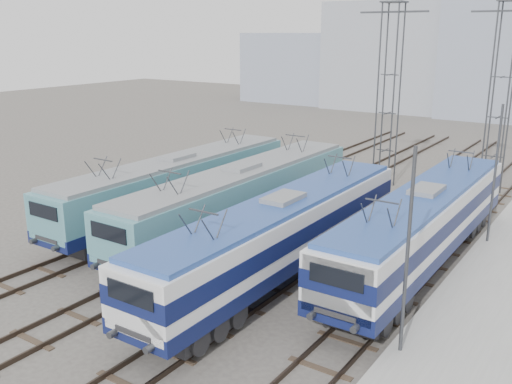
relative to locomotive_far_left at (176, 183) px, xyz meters
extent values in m
plane|color=#514C47|center=(6.75, -8.51, -2.16)|extent=(160.00, 160.00, 0.00)
cube|color=#9E9E99|center=(16.95, -0.51, -2.01)|extent=(4.00, 70.00, 0.30)
cube|color=#0F1747|center=(0.00, 0.21, -0.83)|extent=(2.73, 17.25, 0.57)
cube|color=teal|center=(0.00, 0.21, 0.32)|extent=(2.68, 17.25, 1.72)
cube|color=teal|center=(0.00, -8.08, 0.15)|extent=(2.47, 0.67, 1.95)
cube|color=gray|center=(0.00, 0.21, 1.28)|extent=(2.47, 16.56, 0.19)
cube|color=#262628|center=(0.00, -5.54, -1.55)|extent=(2.01, 3.45, 0.65)
cube|color=#262628|center=(0.00, 5.96, -1.55)|extent=(2.01, 3.45, 0.65)
cube|color=#0F1747|center=(4.50, -0.01, -0.80)|extent=(2.78, 17.58, 0.59)
cube|color=teal|center=(4.50, -0.01, 0.37)|extent=(2.73, 17.58, 1.76)
cube|color=teal|center=(4.50, -8.46, 0.19)|extent=(2.52, 0.68, 1.99)
cube|color=gray|center=(4.50, -0.01, 1.34)|extent=(2.52, 16.88, 0.20)
cube|color=#262628|center=(4.50, -5.87, -1.54)|extent=(2.05, 3.52, 0.66)
cube|color=#262628|center=(4.50, 5.85, -1.54)|extent=(2.05, 3.52, 0.66)
cube|color=#0F1747|center=(9.00, -3.40, -0.83)|extent=(2.73, 17.24, 0.57)
cube|color=white|center=(9.00, -3.40, 0.32)|extent=(2.68, 17.24, 1.72)
cube|color=#0F1747|center=(9.00, -3.40, 0.27)|extent=(2.72, 17.26, 0.67)
cube|color=white|center=(9.00, -11.69, 0.15)|extent=(2.47, 0.67, 1.95)
cube|color=#274893|center=(9.00, -3.40, 1.28)|extent=(2.47, 16.55, 0.19)
cube|color=#262628|center=(9.00, -9.15, -1.55)|extent=(2.01, 3.45, 0.65)
cube|color=#262628|center=(9.00, 2.34, -1.55)|extent=(2.01, 3.45, 0.65)
cube|color=#0F1747|center=(13.50, 1.08, -0.82)|extent=(2.74, 17.30, 0.58)
cube|color=white|center=(13.50, 1.08, 0.33)|extent=(2.69, 17.30, 1.73)
cube|color=#0F1747|center=(13.50, 1.08, 0.28)|extent=(2.73, 17.32, 0.67)
cube|color=white|center=(13.50, -7.24, 0.16)|extent=(2.48, 0.67, 1.96)
cube|color=#274893|center=(13.50, 1.08, 1.29)|extent=(2.48, 16.60, 0.19)
cube|color=#262628|center=(13.50, -4.69, -1.54)|extent=(2.02, 3.46, 0.65)
cube|color=#262628|center=(13.50, 6.84, -1.54)|extent=(2.02, 3.46, 0.65)
cylinder|color=#3F4247|center=(6.20, 12.94, 3.84)|extent=(0.10, 0.10, 12.00)
cylinder|color=#3F4247|center=(7.30, 12.94, 3.84)|extent=(0.10, 0.10, 12.00)
cylinder|color=#3F4247|center=(6.20, 14.04, 3.84)|extent=(0.10, 0.10, 12.00)
cylinder|color=#3F4247|center=(7.30, 14.04, 3.84)|extent=(0.10, 0.10, 12.00)
cube|color=#3F4247|center=(6.75, 13.49, 9.24)|extent=(4.50, 0.12, 0.12)
cylinder|color=#3F4247|center=(12.70, 14.94, 3.84)|extent=(0.10, 0.10, 12.00)
cylinder|color=#3F4247|center=(13.80, 14.94, 3.84)|extent=(0.10, 0.10, 12.00)
cylinder|color=#3F4247|center=(12.70, 16.04, 3.84)|extent=(0.10, 0.10, 12.00)
cylinder|color=#3F4247|center=(13.80, 16.04, 3.84)|extent=(0.10, 0.10, 12.00)
cube|color=#3F4247|center=(13.25, 15.49, 9.24)|extent=(4.50, 0.12, 0.12)
cylinder|color=#3F4247|center=(15.35, -6.51, 1.34)|extent=(0.12, 0.12, 7.00)
cylinder|color=#3F4247|center=(15.35, 5.49, 1.34)|extent=(0.12, 0.12, 7.00)
cube|color=#969CA7|center=(-7.25, 53.49, 4.84)|extent=(18.00, 12.00, 14.00)
cube|color=#8B94A8|center=(-23.25, 53.49, 2.84)|extent=(14.00, 10.00, 10.00)
camera|label=1|loc=(20.61, -22.64, 8.05)|focal=40.00mm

